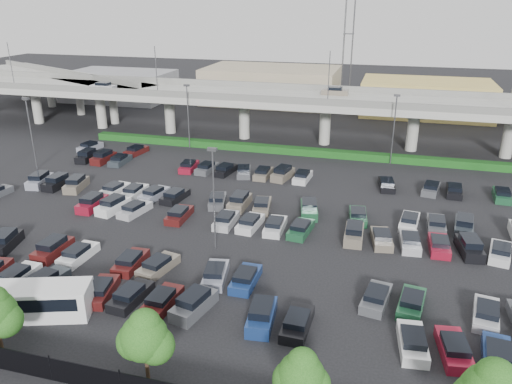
# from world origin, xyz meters

# --- Properties ---
(ground) EXTENTS (280.00, 280.00, 0.00)m
(ground) POSITION_xyz_m (0.00, 0.00, 0.00)
(ground) COLOR black
(overpass) EXTENTS (150.00, 13.00, 15.80)m
(overpass) POSITION_xyz_m (-0.18, 32.01, 6.97)
(overpass) COLOR gray
(overpass) RESTS_ON ground
(on_ramp) EXTENTS (50.93, 30.13, 8.80)m
(on_ramp) POSITION_xyz_m (-52.10, 43.05, 6.86)
(on_ramp) COLOR gray
(on_ramp) RESTS_ON ground
(hedge) EXTENTS (66.00, 1.60, 1.10)m
(hedge) POSITION_xyz_m (0.00, 25.00, 0.55)
(hedge) COLOR #123D11
(hedge) RESTS_ON ground
(fence) EXTENTS (70.00, 0.10, 2.00)m
(fence) POSITION_xyz_m (-0.05, -28.00, 0.90)
(fence) COLOR black
(fence) RESTS_ON ground
(tree_row) EXTENTS (65.07, 3.66, 5.94)m
(tree_row) POSITION_xyz_m (0.70, -26.53, 3.52)
(tree_row) COLOR #332316
(tree_row) RESTS_ON ground
(shuttle_bus) EXTENTS (8.51, 5.17, 2.59)m
(shuttle_bus) POSITION_xyz_m (-9.42, -22.17, 1.41)
(shuttle_bus) COLOR silver
(shuttle_bus) RESTS_ON ground
(parked_cars) EXTENTS (63.11, 41.66, 1.67)m
(parked_cars) POSITION_xyz_m (-1.20, -3.86, 0.60)
(parked_cars) COLOR #4A1413
(parked_cars) RESTS_ON ground
(light_poles) EXTENTS (66.90, 48.38, 10.30)m
(light_poles) POSITION_xyz_m (-4.13, 2.00, 6.24)
(light_poles) COLOR #46464A
(light_poles) RESTS_ON ground
(distant_buildings) EXTENTS (138.00, 24.00, 9.00)m
(distant_buildings) POSITION_xyz_m (12.38, 61.81, 3.74)
(distant_buildings) COLOR slate
(distant_buildings) RESTS_ON ground
(comm_tower) EXTENTS (2.40, 2.40, 30.00)m
(comm_tower) POSITION_xyz_m (4.00, 74.00, 15.61)
(comm_tower) COLOR #46464A
(comm_tower) RESTS_ON ground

